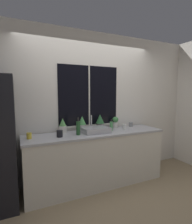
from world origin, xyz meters
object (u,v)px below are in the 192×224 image
Objects in this scene: potted_plant_far_right at (115,122)px; mug_grey at (131,124)px; mug_black at (60,134)px; potted_plant_center_left at (82,123)px; mug_white at (124,127)px; bottle_tall at (78,128)px; sink at (96,130)px; potted_plant_far_left at (63,126)px; potted_plant_center_right at (100,120)px; soap_bottle at (111,126)px; mug_yellow at (29,136)px.

mug_grey is (0.33, -0.04, -0.07)m from potted_plant_far_right.
mug_grey is at bearing 8.92° from mug_black.
potted_plant_center_left is 2.99× the size of mug_white.
mug_white is at bearing 4.18° from bottle_tall.
bottle_tall is 0.93m from mug_white.
potted_plant_far_right is at bearing 23.36° from sink.
mug_grey and mug_white have the same top height.
sink is 1.82× the size of potted_plant_far_left.
potted_plant_center_left is 0.35m from potted_plant_center_right.
bottle_tall reaches higher than potted_plant_far_right.
sink reaches higher than mug_black.
mug_white is at bearing -14.30° from potted_plant_center_left.
soap_bottle is (0.48, -0.19, -0.05)m from potted_plant_center_left.
potted_plant_far_right is (0.33, 0.00, -0.05)m from potted_plant_center_right.
bottle_tall is (-0.51, -0.26, -0.04)m from potted_plant_center_right.
mug_yellow is at bearing 179.77° from mug_white.
mug_yellow is 0.86× the size of mug_black.
mug_yellow is (-1.25, -0.19, -0.12)m from potted_plant_center_right.
soap_bottle is 1.98× the size of mug_black.
mug_black is at bearing -176.31° from mug_white.
potted_plant_far_right is (0.52, 0.23, 0.07)m from sink.
sink is 2.19× the size of soap_bottle.
potted_plant_center_right is 1.37× the size of soap_bottle.
mug_yellow is (-1.06, 0.04, -0.00)m from sink.
potted_plant_center_left reaches higher than potted_plant_far_right.
sink is 0.33m from soap_bottle.
mug_white is at bearing -9.92° from potted_plant_far_left.
potted_plant_far_left is at bearing 180.00° from potted_plant_far_right.
mug_black is at bearing -171.08° from mug_grey.
mug_black is (-1.48, -0.23, 0.01)m from mug_grey.
potted_plant_far_right is 2.45× the size of mug_grey.
potted_plant_far_right is (1.03, 0.00, -0.00)m from potted_plant_far_left.
sink is at bearing 6.29° from bottle_tall.
mug_black is at bearing -149.52° from potted_plant_center_left.
bottle_tall is at bearing -152.99° from potted_plant_center_right.
sink is at bearing -130.17° from potted_plant_center_right.
mug_grey is at bearing -2.30° from potted_plant_center_left.
potted_plant_center_right is at bearing 49.83° from sink.
potted_plant_center_left is at bearing 0.00° from potted_plant_far_left.
sink is 1.60× the size of potted_plant_center_right.
potted_plant_center_right is at bearing 0.00° from potted_plant_center_left.
sink is 0.56m from potted_plant_far_left.
potted_plant_far_left is 0.58m from mug_yellow.
soap_bottle reaches higher than mug_yellow.
soap_bottle is at bearing -164.10° from mug_grey.
potted_plant_far_left is at bearing 180.00° from potted_plant_center_right.
potted_plant_far_right is 2.42× the size of mug_yellow.
potted_plant_far_left is at bearing 125.58° from bottle_tall.
bottle_tall is (0.19, -0.26, 0.00)m from potted_plant_far_left.
mug_yellow is 0.44m from mug_black.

